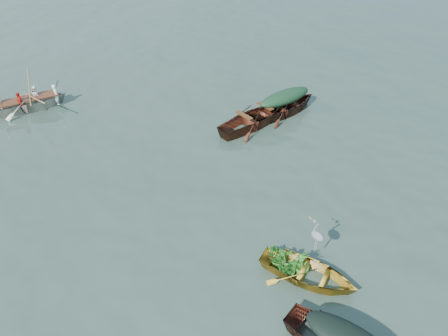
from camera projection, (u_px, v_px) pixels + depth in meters
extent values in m
plane|color=#32463B|center=(280.00, 198.00, 13.75)|extent=(140.00, 140.00, 0.00)
imported|color=#B78223|center=(307.00, 279.00, 11.16)|extent=(2.56, 3.43, 0.85)
imported|color=#43190F|center=(283.00, 114.00, 18.12)|extent=(4.58, 1.43, 1.08)
imported|color=#5A2D16|center=(254.00, 126.00, 17.35)|extent=(4.78, 1.78, 1.11)
imported|color=beige|center=(31.00, 110.00, 18.43)|extent=(4.44, 1.80, 1.03)
ellipsoid|color=black|center=(285.00, 97.00, 17.64)|extent=(2.52, 0.79, 0.52)
imported|color=#225F18|center=(290.00, 251.00, 10.96)|extent=(1.01, 1.11, 0.60)
imported|color=white|center=(26.00, 90.00, 17.90)|extent=(3.14, 1.52, 0.76)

